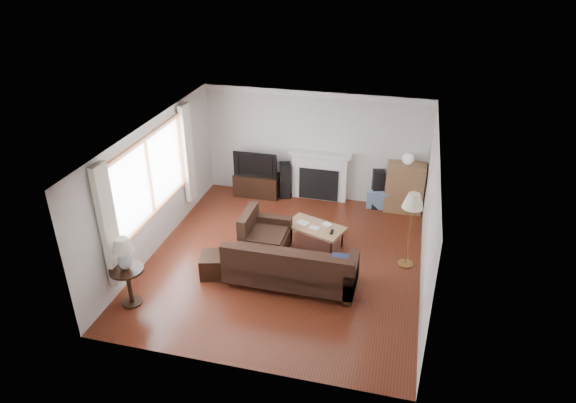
% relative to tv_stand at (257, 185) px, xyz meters
% --- Properties ---
extents(room, '(5.10, 5.60, 2.54)m').
position_rel_tv_stand_xyz_m(room, '(1.28, -2.49, 0.99)').
color(room, '#592213').
rests_on(room, ground).
extents(window, '(0.12, 2.74, 1.54)m').
position_rel_tv_stand_xyz_m(window, '(-1.17, -2.69, 1.29)').
color(window, '#915935').
rests_on(window, room).
extents(curtain_near, '(0.10, 0.35, 2.10)m').
position_rel_tv_stand_xyz_m(curtain_near, '(-1.12, -4.21, 1.14)').
color(curtain_near, white).
rests_on(curtain_near, room).
extents(curtain_far, '(0.10, 0.35, 2.10)m').
position_rel_tv_stand_xyz_m(curtain_far, '(-1.12, -1.17, 1.14)').
color(curtain_far, white).
rests_on(curtain_far, room).
extents(fireplace, '(1.40, 0.26, 1.15)m').
position_rel_tv_stand_xyz_m(fireplace, '(1.43, 0.15, 0.31)').
color(fireplace, white).
rests_on(fireplace, room).
extents(tv_stand, '(1.04, 0.47, 0.52)m').
position_rel_tv_stand_xyz_m(tv_stand, '(0.00, 0.00, 0.00)').
color(tv_stand, black).
rests_on(tv_stand, ground).
extents(television, '(1.01, 0.13, 0.58)m').
position_rel_tv_stand_xyz_m(television, '(0.00, 0.00, 0.55)').
color(television, black).
rests_on(television, tv_stand).
extents(speaker_left, '(0.31, 0.34, 0.84)m').
position_rel_tv_stand_xyz_m(speaker_left, '(0.65, 0.06, 0.16)').
color(speaker_left, black).
rests_on(speaker_left, ground).
extents(speaker_right, '(0.30, 0.34, 0.88)m').
position_rel_tv_stand_xyz_m(speaker_right, '(2.76, 0.06, 0.18)').
color(speaker_right, black).
rests_on(speaker_right, ground).
extents(bookshelf, '(0.81, 0.39, 1.12)m').
position_rel_tv_stand_xyz_m(bookshelf, '(3.34, 0.04, 0.30)').
color(bookshelf, brown).
rests_on(bookshelf, ground).
extents(globe_lamp, '(0.25, 0.25, 0.25)m').
position_rel_tv_stand_xyz_m(globe_lamp, '(3.34, 0.04, 0.98)').
color(globe_lamp, white).
rests_on(globe_lamp, bookshelf).
extents(sectional_sofa, '(2.45, 1.79, 0.79)m').
position_rel_tv_stand_xyz_m(sectional_sofa, '(1.58, -3.14, 0.14)').
color(sectional_sofa, black).
rests_on(sectional_sofa, ground).
extents(coffee_table, '(1.24, 0.93, 0.43)m').
position_rel_tv_stand_xyz_m(coffee_table, '(1.74, -1.82, -0.04)').
color(coffee_table, '#9D724B').
rests_on(coffee_table, ground).
extents(footstool, '(0.59, 0.59, 0.41)m').
position_rel_tv_stand_xyz_m(footstool, '(0.18, -3.21, -0.06)').
color(footstool, black).
rests_on(footstool, ground).
extents(floor_lamp, '(0.50, 0.50, 1.48)m').
position_rel_tv_stand_xyz_m(floor_lamp, '(3.50, -2.07, 0.48)').
color(floor_lamp, '#A57739').
rests_on(floor_lamp, ground).
extents(side_table, '(0.55, 0.55, 0.69)m').
position_rel_tv_stand_xyz_m(side_table, '(-0.87, -4.30, 0.08)').
color(side_table, black).
rests_on(side_table, ground).
extents(table_lamp, '(0.35, 0.35, 0.56)m').
position_rel_tv_stand_xyz_m(table_lamp, '(-0.87, -4.30, 0.71)').
color(table_lamp, silver).
rests_on(table_lamp, side_table).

